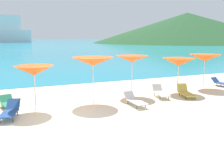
% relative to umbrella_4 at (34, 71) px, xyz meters
% --- Properties ---
extents(ground_plane, '(50.00, 100.00, 0.30)m').
position_rel_umbrella_4_xyz_m(ground_plane, '(1.29, 8.29, -2.01)').
color(ground_plane, beige).
extents(ocean_water, '(650.00, 440.00, 0.02)m').
position_rel_umbrella_4_xyz_m(ocean_water, '(1.29, 225.38, -1.85)').
color(ocean_water, teal).
rests_on(ocean_water, ground_plane).
extents(headland_hill, '(117.78, 117.78, 18.64)m').
position_rel_umbrella_4_xyz_m(headland_hill, '(101.28, 111.80, 7.46)').
color(headland_hill, '#235128').
rests_on(headland_hill, ground_plane).
extents(umbrella_4, '(1.89, 1.89, 2.09)m').
position_rel_umbrella_4_xyz_m(umbrella_4, '(0.00, 0.00, 0.00)').
color(umbrella_4, silver).
rests_on(umbrella_4, ground_plane).
extents(umbrella_5, '(2.29, 2.29, 2.37)m').
position_rel_umbrella_4_xyz_m(umbrella_5, '(2.93, 0.19, 0.29)').
color(umbrella_5, silver).
rests_on(umbrella_5, ground_plane).
extents(umbrella_6, '(2.01, 2.01, 2.33)m').
position_rel_umbrella_4_xyz_m(umbrella_6, '(5.59, 0.93, 0.28)').
color(umbrella_6, silver).
rests_on(umbrella_6, ground_plane).
extents(umbrella_7, '(2.14, 2.14, 2.11)m').
position_rel_umbrella_4_xyz_m(umbrella_7, '(8.61, 0.52, 0.01)').
color(umbrella_7, silver).
rests_on(umbrella_7, ground_plane).
extents(umbrella_8, '(2.23, 2.23, 2.26)m').
position_rel_umbrella_4_xyz_m(umbrella_8, '(11.06, 0.91, 0.16)').
color(umbrella_8, silver).
rests_on(umbrella_8, ground_plane).
extents(lounge_chair_0, '(0.99, 1.62, 0.65)m').
position_rel_umbrella_4_xyz_m(lounge_chair_0, '(8.22, -0.74, -1.60)').
color(lounge_chair_0, '#D8BF4C').
rests_on(lounge_chair_0, ground_plane).
extents(lounge_chair_2, '(0.58, 1.67, 0.56)m').
position_rel_umbrella_4_xyz_m(lounge_chair_2, '(4.68, -1.15, -1.60)').
color(lounge_chair_2, white).
rests_on(lounge_chair_2, ground_plane).
extents(lounge_chair_3, '(0.94, 1.72, 0.64)m').
position_rel_umbrella_4_xyz_m(lounge_chair_3, '(-1.11, -0.81, -1.55)').
color(lounge_chair_3, '#1E478C').
rests_on(lounge_chair_3, ground_plane).
extents(lounge_chair_5, '(0.96, 1.53, 0.54)m').
position_rel_umbrella_4_xyz_m(lounge_chair_5, '(-1.18, 0.80, -1.62)').
color(lounge_chair_5, '#268C66').
rests_on(lounge_chair_5, ground_plane).
extents(lounge_chair_7, '(0.92, 1.66, 0.62)m').
position_rel_umbrella_4_xyz_m(lounge_chair_7, '(6.84, -0.22, -1.59)').
color(lounge_chair_7, white).
rests_on(lounge_chair_7, ground_plane).
extents(lounge_chair_8, '(0.85, 1.63, 0.55)m').
position_rel_umbrella_4_xyz_m(lounge_chair_8, '(12.52, 0.64, -1.60)').
color(lounge_chair_8, '#1E478C').
rests_on(lounge_chair_8, ground_plane).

